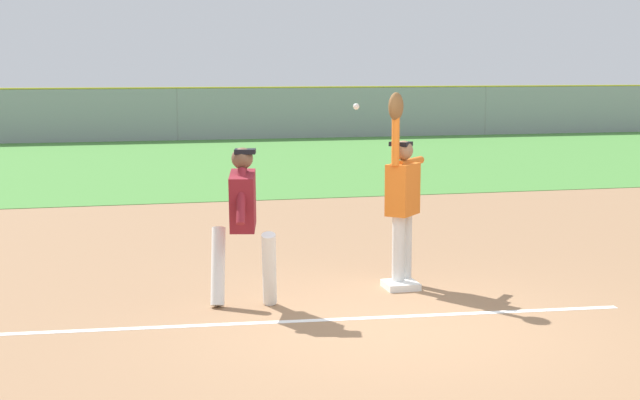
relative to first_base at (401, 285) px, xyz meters
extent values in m
plane|color=#936D4C|center=(-0.59, -1.53, -0.04)|extent=(77.37, 77.37, 0.00)
cube|color=#478438|center=(-0.59, 15.05, -0.04)|extent=(46.33, 15.19, 0.01)
cube|color=white|center=(-4.00, -0.90, -0.04)|extent=(11.97, 1.01, 0.01)
cube|color=white|center=(0.00, 0.00, 0.00)|extent=(0.38, 0.38, 0.08)
cylinder|color=silver|center=(0.12, 0.20, 0.39)|extent=(0.21, 0.21, 0.85)
cylinder|color=silver|center=(-0.01, 0.06, 0.39)|extent=(0.21, 0.21, 0.85)
cube|color=orange|center=(0.06, 0.13, 1.11)|extent=(0.49, 0.50, 0.60)
sphere|color=#8C6647|center=(0.06, 0.13, 1.56)|extent=(0.32, 0.32, 0.23)
cube|color=black|center=(0.03, 0.15, 1.64)|extent=(0.30, 0.30, 0.05)
cylinder|color=orange|center=(-0.09, -0.03, 1.72)|extent=(0.13, 0.13, 0.62)
cylinder|color=orange|center=(0.20, 0.29, 1.41)|extent=(0.49, 0.52, 0.09)
ellipsoid|color=brown|center=(-0.09, -0.03, 2.08)|extent=(0.29, 0.30, 0.32)
cylinder|color=white|center=(-1.65, -0.51, 0.38)|extent=(0.24, 0.45, 0.85)
cylinder|color=white|center=(-2.16, -0.23, 0.38)|extent=(0.24, 0.45, 0.85)
cube|color=maroon|center=(-1.91, -0.37, 1.11)|extent=(0.37, 0.57, 0.66)
sphere|color=brown|center=(-1.91, -0.37, 1.56)|extent=(0.27, 0.27, 0.23)
cube|color=black|center=(-1.88, -0.37, 1.64)|extent=(0.26, 0.24, 0.05)
cylinder|color=maroon|center=(-1.86, -0.15, 1.19)|extent=(0.18, 0.41, 0.58)
cylinder|color=maroon|center=(-1.95, -0.58, 1.19)|extent=(0.18, 0.41, 0.58)
sphere|color=white|center=(-0.40, 0.53, 2.06)|extent=(0.07, 0.07, 0.07)
cube|color=#93999E|center=(-0.59, 22.65, 0.86)|extent=(46.33, 0.06, 1.81)
cylinder|color=yellow|center=(-0.59, 22.65, 1.80)|extent=(46.33, 0.06, 0.06)
cylinder|color=gray|center=(-0.59, 22.65, 0.86)|extent=(0.08, 0.08, 1.81)
cylinder|color=gray|center=(10.99, 22.65, 0.86)|extent=(0.08, 0.08, 1.81)
cube|color=white|center=(-4.98, 27.37, 0.53)|extent=(4.41, 1.91, 0.55)
cube|color=#2D333D|center=(-4.98, 27.37, 1.01)|extent=(2.21, 1.76, 0.40)
cylinder|color=black|center=(-3.53, 28.32, 0.26)|extent=(0.60, 0.22, 0.60)
cylinder|color=black|center=(-3.53, 26.42, 0.26)|extent=(0.60, 0.22, 0.60)
cylinder|color=black|center=(-6.43, 28.31, 0.26)|extent=(0.60, 0.22, 0.60)
cylinder|color=black|center=(-6.43, 26.41, 0.26)|extent=(0.60, 0.22, 0.60)
cube|color=#B21E1E|center=(-0.13, 27.34, 0.53)|extent=(4.46, 2.04, 0.55)
cube|color=#2D333D|center=(-0.13, 27.34, 1.01)|extent=(2.25, 1.82, 0.40)
cylinder|color=black|center=(1.35, 28.25, 0.26)|extent=(0.61, 0.24, 0.60)
cylinder|color=black|center=(1.29, 26.35, 0.26)|extent=(0.61, 0.24, 0.60)
cylinder|color=black|center=(-1.55, 28.34, 0.26)|extent=(0.61, 0.24, 0.60)
cylinder|color=black|center=(-1.61, 26.44, 0.26)|extent=(0.61, 0.24, 0.60)
cube|color=black|center=(4.51, 26.72, 0.53)|extent=(4.43, 1.98, 0.55)
cube|color=#2D333D|center=(4.51, 26.72, 1.01)|extent=(2.23, 1.79, 0.40)
cylinder|color=black|center=(5.98, 27.65, 0.26)|extent=(0.60, 0.23, 0.60)
cylinder|color=black|center=(5.94, 25.75, 0.26)|extent=(0.60, 0.23, 0.60)
cylinder|color=black|center=(3.08, 27.70, 0.26)|extent=(0.60, 0.23, 0.60)
cylinder|color=black|center=(3.04, 25.80, 0.26)|extent=(0.60, 0.23, 0.60)
cube|color=#23389E|center=(9.29, 26.80, 0.53)|extent=(4.45, 2.02, 0.55)
cube|color=#2D333D|center=(9.29, 26.80, 1.01)|extent=(2.25, 1.81, 0.40)
cylinder|color=black|center=(10.71, 27.79, 0.26)|extent=(0.61, 0.24, 0.60)
cylinder|color=black|center=(10.77, 25.89, 0.26)|extent=(0.61, 0.24, 0.60)
cylinder|color=black|center=(7.81, 27.71, 0.26)|extent=(0.61, 0.24, 0.60)
cylinder|color=black|center=(7.87, 25.81, 0.26)|extent=(0.61, 0.24, 0.60)
camera|label=1|loc=(-3.41, -10.02, 2.52)|focal=51.98mm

